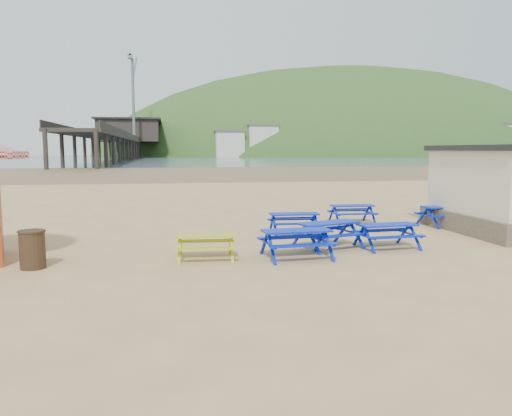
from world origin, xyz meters
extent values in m
plane|color=tan|center=(0.00, 0.00, 0.00)|extent=(400.00, 400.00, 0.00)
plane|color=brown|center=(0.00, 55.00, 0.00)|extent=(400.00, 400.00, 0.00)
plane|color=#4A5D6A|center=(0.00, 170.00, 0.01)|extent=(400.00, 400.00, 0.00)
cube|color=#0600A9|center=(1.02, 1.95, 0.71)|extent=(1.77, 0.76, 0.05)
cube|color=#0600A9|center=(1.05, 2.53, 0.44)|extent=(1.75, 0.32, 0.05)
cube|color=#0600A9|center=(1.00, 1.37, 0.44)|extent=(1.75, 0.32, 0.05)
cube|color=#0600A9|center=(4.01, 4.09, 0.71)|extent=(1.76, 0.71, 0.05)
cube|color=#0600A9|center=(4.02, 4.67, 0.44)|extent=(1.75, 0.27, 0.05)
cube|color=#0600A9|center=(4.00, 3.50, 0.44)|extent=(1.75, 0.27, 0.05)
cube|color=#0600A9|center=(7.35, 2.67, 0.76)|extent=(1.95, 0.96, 0.05)
cube|color=#0600A9|center=(7.27, 3.29, 0.47)|extent=(1.89, 0.49, 0.05)
cube|color=#0600A9|center=(7.42, 2.05, 0.47)|extent=(1.89, 0.49, 0.05)
cube|color=#0600A9|center=(1.40, -0.80, 0.77)|extent=(2.03, 1.30, 0.05)
cube|color=#0600A9|center=(1.20, -0.20, 0.47)|extent=(1.88, 0.85, 0.05)
cube|color=#0600A9|center=(1.60, -1.40, 0.47)|extent=(1.88, 0.85, 0.05)
cube|color=#0600A9|center=(0.09, -2.01, 0.76)|extent=(1.93, 0.86, 0.05)
cube|color=#0600A9|center=(0.05, -1.39, 0.47)|extent=(1.90, 0.39, 0.05)
cube|color=#0600A9|center=(0.13, -2.64, 0.47)|extent=(1.90, 0.39, 0.05)
cube|color=#0600A9|center=(3.16, -1.13, 0.72)|extent=(1.82, 0.83, 0.05)
cube|color=#0600A9|center=(3.11, -0.54, 0.44)|extent=(1.78, 0.39, 0.05)
cube|color=#0600A9|center=(3.21, -1.72, 0.44)|extent=(1.78, 0.39, 0.05)
cube|color=#86AC16|center=(-2.40, -1.76, 0.66)|extent=(1.65, 0.73, 0.04)
cube|color=#86AC16|center=(-2.37, -1.22, 0.40)|extent=(1.63, 0.33, 0.04)
cube|color=#86AC16|center=(-2.44, -2.29, 0.40)|extent=(1.63, 0.33, 0.04)
cylinder|color=#342814|center=(-6.78, -2.08, 0.47)|extent=(0.62, 0.62, 0.94)
cylinder|color=#342814|center=(-6.78, -2.08, 0.95)|extent=(0.67, 0.67, 0.04)
cube|color=black|center=(-18.00, 175.00, 6.00)|extent=(9.00, 220.00, 0.60)
cube|color=black|center=(-18.00, 186.00, 10.00)|extent=(22.00, 30.00, 8.00)
cube|color=black|center=(-18.00, 186.00, 14.30)|extent=(24.00, 32.00, 0.60)
cylinder|color=slate|center=(-15.00, 164.00, 20.00)|extent=(1.00, 1.00, 28.00)
cube|color=slate|center=(-15.00, 178.00, 33.00)|extent=(0.60, 25.63, 12.38)
ellipsoid|color=#2D4C1E|center=(90.00, 230.00, -10.00)|extent=(264.00, 144.00, 108.00)
camera|label=1|loc=(-3.35, -15.20, 2.98)|focal=35.00mm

